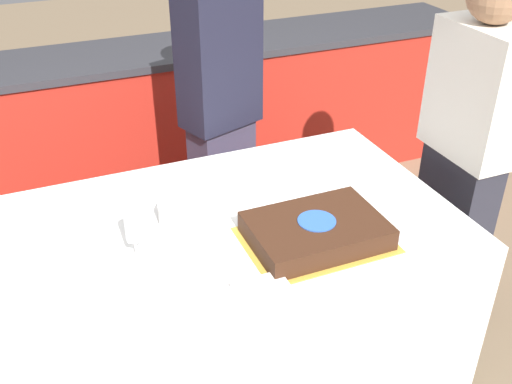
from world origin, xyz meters
name	(u,v)px	position (x,y,z in m)	size (l,w,h in m)	color
ground_plane	(228,374)	(0.00, 0.00, 0.00)	(14.00, 14.00, 0.00)	#7A664C
back_counter	(133,128)	(0.00, 1.58, 0.46)	(4.40, 0.58, 0.92)	#A82319
dining_table	(226,305)	(0.00, 0.00, 0.39)	(1.67, 1.01, 0.77)	white
cake	(316,231)	(0.26, -0.22, 0.81)	(0.49, 0.35, 0.08)	gold
plate_stack	(190,212)	(-0.10, 0.06, 0.81)	(0.22, 0.22, 0.08)	white
wine_glass	(133,225)	(-0.33, -0.08, 0.90)	(0.06, 0.06, 0.19)	white
side_plate_near_cake	(264,196)	(0.21, 0.11, 0.77)	(0.22, 0.22, 0.00)	white
utensil_pile	(262,289)	(-0.02, -0.39, 0.78)	(0.17, 0.11, 0.02)	white
person_cutting_cake	(221,113)	(0.26, 0.73, 0.86)	(0.39, 0.30, 1.64)	#383347
person_seated_right	(465,155)	(1.05, 0.00, 0.83)	(0.23, 0.39, 1.59)	#282833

